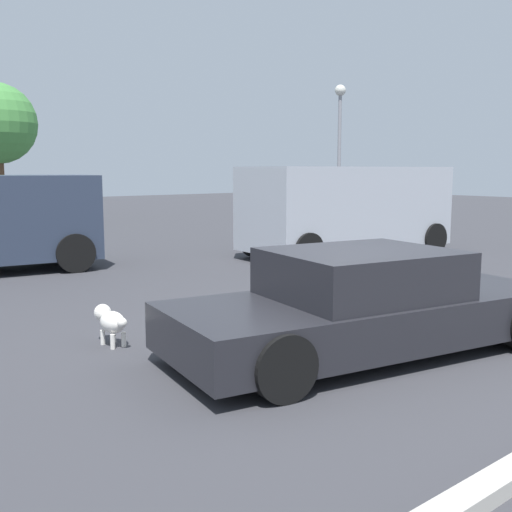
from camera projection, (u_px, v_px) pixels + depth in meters
The scene contains 5 objects.
ground_plane at pixel (350, 346), 7.30m from camera, with size 80.00×80.00×0.00m, color #38383D.
sedan_foreground at pixel (366, 305), 6.98m from camera, with size 4.94×2.61×1.19m.
dog at pixel (111, 321), 7.32m from camera, with size 0.26×0.67×0.46m.
van_white at pixel (347, 208), 14.92m from camera, with size 5.44×2.64×2.15m.
light_post_near at pixel (340, 127), 24.59m from camera, with size 0.44×0.44×5.44m.
Camera 1 is at (-5.38, -4.74, 2.08)m, focal length 43.03 mm.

